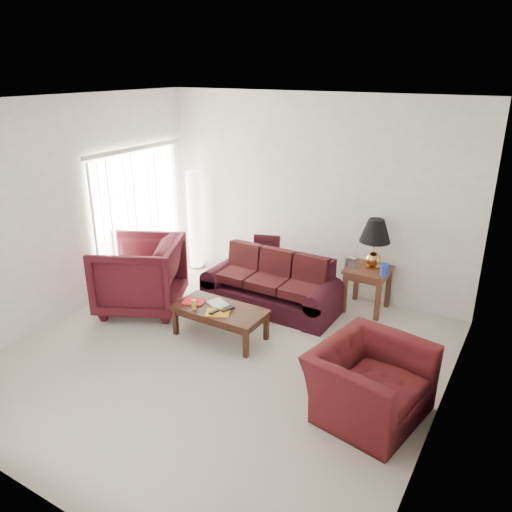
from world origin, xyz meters
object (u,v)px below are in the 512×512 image
(sofa, at_px, (270,283))
(coffee_table, at_px, (220,322))
(end_table, at_px, (367,289))
(armchair_left, at_px, (140,275))
(floor_lamp, at_px, (195,220))
(armchair_right, at_px, (370,382))

(sofa, distance_m, coffee_table, 1.08)
(coffee_table, bearing_deg, end_table, 58.20)
(sofa, distance_m, armchair_left, 1.89)
(armchair_left, bearing_deg, coffee_table, 60.14)
(floor_lamp, bearing_deg, armchair_right, -30.21)
(coffee_table, bearing_deg, armchair_left, -177.33)
(sofa, relative_size, floor_lamp, 1.13)
(floor_lamp, bearing_deg, armchair_left, -80.60)
(floor_lamp, distance_m, coffee_table, 2.58)
(floor_lamp, height_order, coffee_table, floor_lamp)
(armchair_left, relative_size, armchair_right, 1.02)
(floor_lamp, xyz_separation_m, armchair_left, (0.28, -1.69, -0.34))
(end_table, relative_size, armchair_right, 0.57)
(sofa, xyz_separation_m, coffee_table, (-0.15, -1.05, -0.19))
(armchair_right, height_order, coffee_table, armchair_right)
(sofa, relative_size, armchair_right, 1.73)
(sofa, height_order, armchair_right, sofa)
(coffee_table, bearing_deg, floor_lamp, 140.89)
(end_table, relative_size, armchair_left, 0.56)
(floor_lamp, relative_size, armchair_left, 1.49)
(sofa, height_order, armchair_left, armchair_left)
(end_table, height_order, armchair_right, armchair_right)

